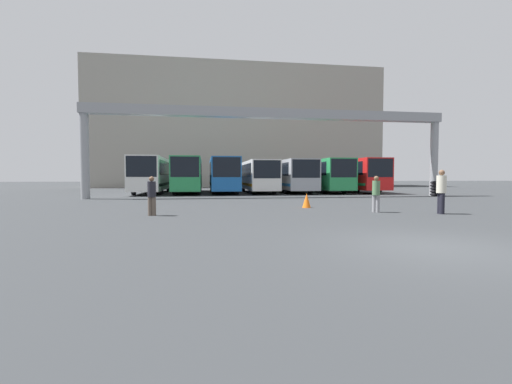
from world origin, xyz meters
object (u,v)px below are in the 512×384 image
object	(u,v)px
bus_slot_2	(223,173)
bus_slot_4	(289,174)
bus_slot_5	(321,174)
tire_stack	(437,188)
bus_slot_6	(354,174)
pedestrian_mid_left	(152,195)
pedestrian_near_right	(376,193)
bus_slot_3	(258,175)
pedestrian_near_center	(441,191)
bus_slot_1	(188,173)
bus_slot_0	(152,173)
traffic_cone	(307,200)

from	to	relation	value
bus_slot_2	bus_slot_4	xyz separation A→B (m)	(6.62, 0.33, -0.07)
bus_slot_5	tire_stack	world-z (taller)	bus_slot_5
bus_slot_6	bus_slot_5	bearing A→B (deg)	173.47
bus_slot_6	pedestrian_mid_left	size ratio (longest dim) A/B	6.75
pedestrian_near_right	pedestrian_mid_left	size ratio (longest dim) A/B	1.01
bus_slot_4	pedestrian_near_right	size ratio (longest dim) A/B	7.18
bus_slot_3	pedestrian_mid_left	distance (m)	19.89
bus_slot_6	pedestrian_near_center	size ratio (longest dim) A/B	5.74
bus_slot_4	bus_slot_1	bearing A→B (deg)	-179.92
bus_slot_2	bus_slot_4	world-z (taller)	bus_slot_2
bus_slot_5	pedestrian_near_right	distance (m)	19.72
bus_slot_2	pedestrian_near_center	bearing A→B (deg)	-67.85
bus_slot_0	pedestrian_mid_left	world-z (taller)	bus_slot_0
bus_slot_0	bus_slot_1	xyz separation A→B (m)	(3.31, 0.05, -0.02)
bus_slot_0	bus_slot_4	world-z (taller)	bus_slot_0
traffic_cone	bus_slot_3	bearing A→B (deg)	90.10
bus_slot_1	bus_slot_6	size ratio (longest dim) A/B	1.07
bus_slot_3	bus_slot_6	bearing A→B (deg)	1.06
pedestrian_near_center	tire_stack	size ratio (longest dim) A/B	1.55
bus_slot_2	bus_slot_4	bearing A→B (deg)	2.89
pedestrian_mid_left	traffic_cone	size ratio (longest dim) A/B	2.18
bus_slot_5	traffic_cone	distance (m)	17.95
traffic_cone	tire_stack	bearing A→B (deg)	32.31
bus_slot_4	pedestrian_near_center	size ratio (longest dim) A/B	6.18
bus_slot_2	bus_slot_6	world-z (taller)	bus_slot_2
bus_slot_5	bus_slot_6	size ratio (longest dim) A/B	1.07
bus_slot_6	pedestrian_near_center	xyz separation A→B (m)	(-5.13, -19.84, -0.87)
bus_slot_4	traffic_cone	xyz separation A→B (m)	(-3.28, -16.66, -1.42)
bus_slot_2	traffic_cone	bearing A→B (deg)	-78.44
bus_slot_0	pedestrian_near_right	size ratio (longest dim) A/B	7.10
bus_slot_3	pedestrian_mid_left	world-z (taller)	bus_slot_3
bus_slot_4	pedestrian_near_center	world-z (taller)	bus_slot_4
pedestrian_near_right	bus_slot_1	bearing A→B (deg)	-20.66
bus_slot_6	bus_slot_0	bearing A→B (deg)	179.02
bus_slot_4	bus_slot_5	xyz separation A→B (m)	(3.31, -0.03, 0.04)
bus_slot_1	bus_slot_3	bearing A→B (deg)	-4.99
bus_slot_3	bus_slot_4	xyz separation A→B (m)	(3.31, 0.59, 0.05)
tire_stack	pedestrian_near_right	bearing A→B (deg)	-134.96
bus_slot_6	pedestrian_mid_left	world-z (taller)	bus_slot_6
bus_slot_0	pedestrian_near_center	size ratio (longest dim) A/B	6.10
bus_slot_5	bus_slot_2	bearing A→B (deg)	-178.24
pedestrian_near_center	traffic_cone	bearing A→B (deg)	63.15
bus_slot_2	pedestrian_near_right	world-z (taller)	bus_slot_2
bus_slot_5	pedestrian_near_center	xyz separation A→B (m)	(-1.82, -20.22, -0.84)
pedestrian_near_right	bus_slot_0	bearing A→B (deg)	-13.05
pedestrian_mid_left	traffic_cone	world-z (taller)	pedestrian_mid_left
bus_slot_1	pedestrian_near_right	xyz separation A→B (m)	(9.01, -19.25, -1.02)
bus_slot_6	traffic_cone	size ratio (longest dim) A/B	14.67
pedestrian_near_right	traffic_cone	world-z (taller)	pedestrian_near_right
bus_slot_3	bus_slot_4	size ratio (longest dim) A/B	0.90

